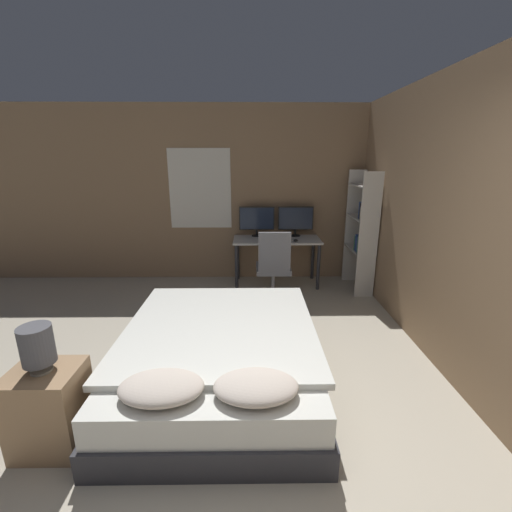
% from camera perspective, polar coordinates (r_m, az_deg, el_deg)
% --- Properties ---
extents(wall_back, '(12.00, 0.08, 2.70)m').
position_cam_1_polar(wall_back, '(5.47, -0.50, 10.10)').
color(wall_back, '#8E7051').
rests_on(wall_back, ground_plane).
extents(wall_side_right, '(0.06, 12.00, 2.70)m').
position_cam_1_polar(wall_side_right, '(3.40, 31.01, 4.08)').
color(wall_side_right, '#8E7051').
rests_on(wall_side_right, ground_plane).
extents(bed, '(1.65, 2.05, 0.58)m').
position_cam_1_polar(bed, '(3.13, -5.97, -16.27)').
color(bed, '#2D2D33').
rests_on(bed, ground_plane).
extents(nightstand, '(0.44, 0.38, 0.59)m').
position_cam_1_polar(nightstand, '(2.88, -31.15, -20.97)').
color(nightstand, '#997551').
rests_on(nightstand, ground_plane).
extents(bedside_lamp, '(0.20, 0.20, 0.32)m').
position_cam_1_polar(bedside_lamp, '(2.64, -32.68, -12.46)').
color(bedside_lamp, gray).
rests_on(bedside_lamp, nightstand).
extents(desk, '(1.32, 0.59, 0.73)m').
position_cam_1_polar(desk, '(5.25, 3.47, 1.83)').
color(desk, beige).
rests_on(desk, ground_plane).
extents(monitor_left, '(0.55, 0.16, 0.46)m').
position_cam_1_polar(monitor_left, '(5.35, 0.13, 6.11)').
color(monitor_left, black).
rests_on(monitor_left, desk).
extents(monitor_right, '(0.55, 0.16, 0.46)m').
position_cam_1_polar(monitor_right, '(5.39, 6.63, 6.08)').
color(monitor_right, black).
rests_on(monitor_right, desk).
extents(keyboard, '(0.35, 0.13, 0.02)m').
position_cam_1_polar(keyboard, '(5.04, 3.64, 2.49)').
color(keyboard, black).
rests_on(keyboard, desk).
extents(computer_mouse, '(0.07, 0.05, 0.04)m').
position_cam_1_polar(computer_mouse, '(5.07, 6.63, 2.59)').
color(computer_mouse, black).
rests_on(computer_mouse, desk).
extents(office_chair, '(0.52, 0.52, 1.01)m').
position_cam_1_polar(office_chair, '(4.66, 2.93, -2.88)').
color(office_chair, black).
rests_on(office_chair, ground_plane).
extents(bookshelf, '(0.27, 0.72, 1.75)m').
position_cam_1_polar(bookshelf, '(5.17, 17.35, 4.44)').
color(bookshelf, beige).
rests_on(bookshelf, ground_plane).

